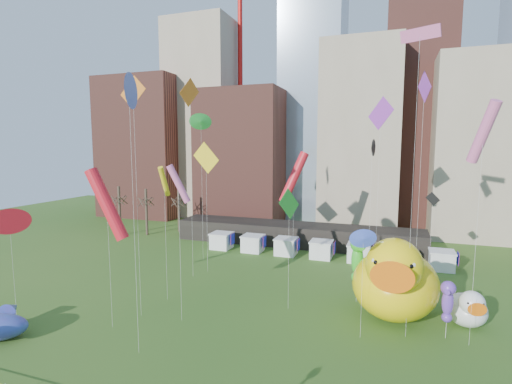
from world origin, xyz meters
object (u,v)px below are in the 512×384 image
at_px(big_duck, 395,280).
at_px(seahorse_green, 357,256).
at_px(seahorse_purple, 448,298).
at_px(small_duck, 467,308).

relative_size(big_duck, seahorse_green, 1.57).
distance_m(big_duck, seahorse_green, 4.66).
height_order(seahorse_green, seahorse_purple, seahorse_green).
bearing_deg(seahorse_green, small_duck, -33.35).
distance_m(small_duck, seahorse_purple, 3.92).
distance_m(small_duck, seahorse_green, 10.09).
bearing_deg(seahorse_green, seahorse_purple, -54.75).
bearing_deg(seahorse_purple, big_duck, 161.96).
height_order(big_duck, seahorse_purple, big_duck).
distance_m(big_duck, seahorse_purple, 4.54).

